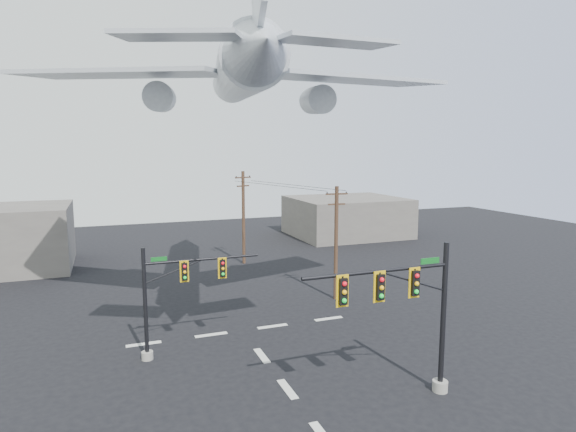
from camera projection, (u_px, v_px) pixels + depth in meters
name	position (u px, v px, depth m)	size (l,w,h in m)	color
lane_markings	(278.00, 377.00, 24.13)	(14.00, 21.20, 0.01)	beige
signal_mast_near	(412.00, 313.00, 21.47)	(7.46, 0.79, 7.16)	gray
signal_mast_far	(172.00, 297.00, 26.14)	(6.62, 0.68, 6.19)	gray
utility_pole_a	(336.00, 241.00, 36.12)	(1.73, 0.29, 8.62)	#4D3221
utility_pole_b	(243.00, 216.00, 47.52)	(1.77, 0.82, 9.21)	#4D3221
power_lines	(283.00, 185.00, 41.32)	(5.02, 13.66, 0.03)	black
airliner	(240.00, 75.00, 30.30)	(27.02, 28.84, 7.68)	silver
building_right	(346.00, 216.00, 63.62)	(14.00, 12.00, 5.00)	#635E57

